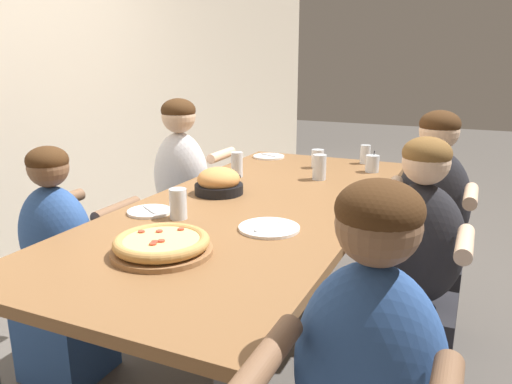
# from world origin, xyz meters

# --- Properties ---
(ground_plane) EXTENTS (18.00, 18.00, 0.00)m
(ground_plane) POSITION_xyz_m (0.00, 0.00, 0.00)
(ground_plane) COLOR #514C47
(ground_plane) RESTS_ON ground
(dining_table) EXTENTS (2.35, 1.02, 0.78)m
(dining_table) POSITION_xyz_m (0.00, 0.00, 0.71)
(dining_table) COLOR brown
(dining_table) RESTS_ON ground
(pizza_board_main) EXTENTS (0.35, 0.35, 0.06)m
(pizza_board_main) POSITION_xyz_m (-0.69, 0.04, 0.81)
(pizza_board_main) COLOR #996B42
(pizza_board_main) RESTS_ON dining_table
(skillet_bowl) EXTENTS (0.34, 0.24, 0.13)m
(skillet_bowl) POSITION_xyz_m (0.07, 0.23, 0.84)
(skillet_bowl) COLOR black
(skillet_bowl) RESTS_ON dining_table
(empty_plate_a) EXTENTS (0.24, 0.24, 0.02)m
(empty_plate_a) POSITION_xyz_m (-0.32, -0.20, 0.79)
(empty_plate_a) COLOR white
(empty_plate_a) RESTS_ON dining_table
(empty_plate_b) EXTENTS (0.21, 0.21, 0.02)m
(empty_plate_b) POSITION_xyz_m (1.00, 0.36, 0.79)
(empty_plate_b) COLOR white
(empty_plate_b) RESTS_ON dining_table
(empty_plate_c) EXTENTS (0.19, 0.19, 0.02)m
(empty_plate_c) POSITION_xyz_m (-0.33, 0.35, 0.79)
(empty_plate_c) COLOR white
(empty_plate_c) RESTS_ON dining_table
(cocktail_glass_blue) EXTENTS (0.08, 0.08, 0.12)m
(cocktail_glass_blue) POSITION_xyz_m (0.85, -0.36, 0.83)
(cocktail_glass_blue) COLOR silver
(cocktail_glass_blue) RESTS_ON dining_table
(drinking_glass_a) EXTENTS (0.07, 0.07, 0.14)m
(drinking_glass_a) POSITION_xyz_m (0.55, -0.13, 0.84)
(drinking_glass_a) COLOR silver
(drinking_glass_a) RESTS_ON dining_table
(drinking_glass_b) EXTENTS (0.07, 0.07, 0.13)m
(drinking_glass_b) POSITION_xyz_m (-0.35, 0.20, 0.84)
(drinking_glass_b) COLOR silver
(drinking_glass_b) RESTS_ON dining_table
(drinking_glass_c) EXTENTS (0.07, 0.07, 0.11)m
(drinking_glass_c) POSITION_xyz_m (0.83, -0.03, 0.83)
(drinking_glass_c) COLOR silver
(drinking_glass_c) RESTS_ON dining_table
(drinking_glass_d) EXTENTS (0.06, 0.06, 0.12)m
(drinking_glass_d) POSITION_xyz_m (1.07, -0.27, 0.83)
(drinking_glass_d) COLOR silver
(drinking_glass_d) RESTS_ON dining_table
(drinking_glass_e) EXTENTS (0.07, 0.07, 0.14)m
(drinking_glass_e) POSITION_xyz_m (0.42, 0.31, 0.85)
(drinking_glass_e) COLOR silver
(drinking_glass_e) RESTS_ON dining_table
(diner_near_midright) EXTENTS (0.51, 0.40, 1.19)m
(diner_near_midright) POSITION_xyz_m (0.52, -0.73, 0.54)
(diner_near_midright) COLOR #232328
(diner_near_midright) RESTS_ON ground
(diner_far_midleft) EXTENTS (0.51, 0.40, 1.07)m
(diner_far_midleft) POSITION_xyz_m (-0.50, 0.73, 0.48)
(diner_far_midleft) COLOR #2D5193
(diner_far_midleft) RESTS_ON ground
(diner_far_midright) EXTENTS (0.51, 0.40, 1.20)m
(diner_far_midright) POSITION_xyz_m (0.50, 0.73, 0.55)
(diner_far_midright) COLOR silver
(diner_far_midright) RESTS_ON ground
(diner_near_center) EXTENTS (0.51, 0.40, 1.14)m
(diner_near_center) POSITION_xyz_m (-0.01, -0.73, 0.52)
(diner_near_center) COLOR #232328
(diner_near_center) RESTS_ON ground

